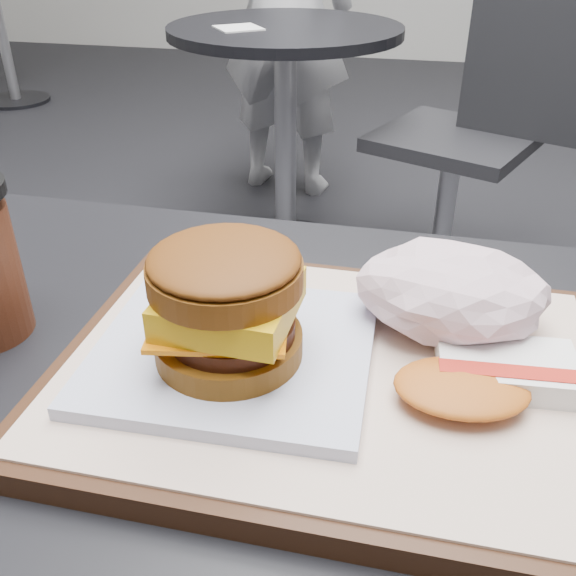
# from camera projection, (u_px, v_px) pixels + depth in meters

# --- Properties ---
(serving_tray) EXTENTS (0.38, 0.28, 0.02)m
(serving_tray) POSITION_uv_depth(u_px,v_px,m) (330.00, 373.00, 0.45)
(serving_tray) COLOR black
(serving_tray) RESTS_ON customer_table
(breakfast_sandwich) EXTENTS (0.19, 0.18, 0.09)m
(breakfast_sandwich) POSITION_uv_depth(u_px,v_px,m) (229.00, 316.00, 0.43)
(breakfast_sandwich) COLOR silver
(breakfast_sandwich) RESTS_ON serving_tray
(hash_brown) EXTENTS (0.12, 0.10, 0.02)m
(hash_brown) POSITION_uv_depth(u_px,v_px,m) (487.00, 377.00, 0.42)
(hash_brown) COLOR silver
(hash_brown) RESTS_ON serving_tray
(crumpled_wrapper) EXTENTS (0.14, 0.11, 0.06)m
(crumpled_wrapper) POSITION_uv_depth(u_px,v_px,m) (452.00, 292.00, 0.47)
(crumpled_wrapper) COLOR silver
(crumpled_wrapper) RESTS_ON serving_tray
(neighbor_table) EXTENTS (0.70, 0.70, 0.75)m
(neighbor_table) POSITION_uv_depth(u_px,v_px,m) (285.00, 94.00, 1.99)
(neighbor_table) COLOR black
(neighbor_table) RESTS_ON ground
(napkin) EXTENTS (0.17, 0.17, 0.00)m
(napkin) POSITION_uv_depth(u_px,v_px,m) (238.00, 28.00, 1.83)
(napkin) COLOR white
(napkin) RESTS_ON neighbor_table
(neighbor_chair) EXTENTS (0.66, 0.55, 0.88)m
(neighbor_chair) POSITION_uv_depth(u_px,v_px,m) (481.00, 124.00, 1.85)
(neighbor_chair) COLOR #ABAAB0
(neighbor_chair) RESTS_ON ground
(patron) EXTENTS (0.58, 0.42, 1.46)m
(patron) POSITION_uv_depth(u_px,v_px,m) (284.00, 3.00, 2.42)
(patron) COLOR silver
(patron) RESTS_ON ground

